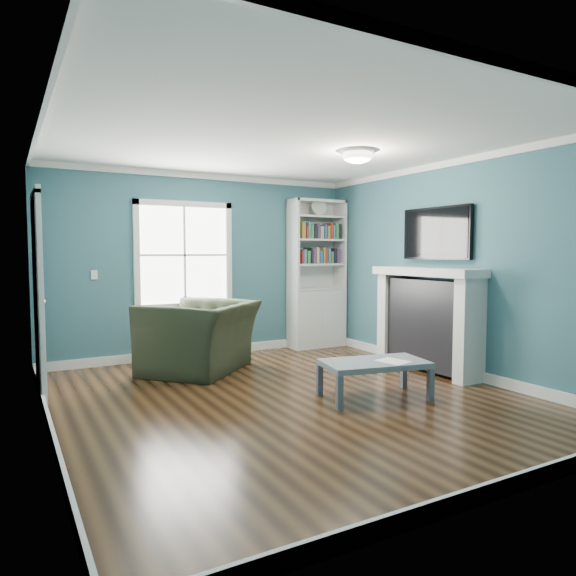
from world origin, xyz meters
TOP-DOWN VIEW (x-y plane):
  - floor at (0.00, 0.00)m, footprint 5.00×5.00m
  - room_walls at (0.00, 0.00)m, footprint 5.00×5.00m
  - trim at (0.00, 0.00)m, footprint 4.50×5.00m
  - window at (-0.30, 2.49)m, footprint 1.40×0.06m
  - bookshelf at (1.77, 2.30)m, footprint 0.90×0.35m
  - fireplace at (2.08, 0.20)m, footprint 0.44×1.58m
  - tv at (2.20, 0.20)m, footprint 0.06×1.10m
  - door at (-2.22, 1.40)m, footprint 0.12×0.98m
  - ceiling_fixture at (0.90, 0.10)m, footprint 0.38×0.38m
  - light_switch at (-1.50, 2.48)m, footprint 0.08×0.01m
  - recliner at (-0.39, 1.60)m, footprint 1.56×1.54m
  - coffee_table at (0.76, -0.41)m, footprint 1.15×0.77m
  - paper_sheet at (0.90, -0.52)m, footprint 0.31×0.36m

SIDE VIEW (x-z plane):
  - floor at x=0.00m, z-range 0.00..0.00m
  - coffee_table at x=0.76m, z-range 0.14..0.52m
  - paper_sheet at x=0.90m, z-range 0.38..0.39m
  - recliner at x=-0.39m, z-range 0.00..1.16m
  - fireplace at x=2.08m, z-range -0.01..1.29m
  - bookshelf at x=1.77m, z-range -0.23..2.08m
  - door at x=-2.22m, z-range -0.01..2.16m
  - light_switch at x=-1.50m, z-range 1.14..1.26m
  - trim at x=0.00m, z-range -0.06..2.54m
  - window at x=-0.30m, z-range 0.70..2.20m
  - room_walls at x=0.00m, z-range -0.92..4.08m
  - tv at x=2.20m, z-range 1.40..2.05m
  - ceiling_fixture at x=0.90m, z-range 2.47..2.63m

